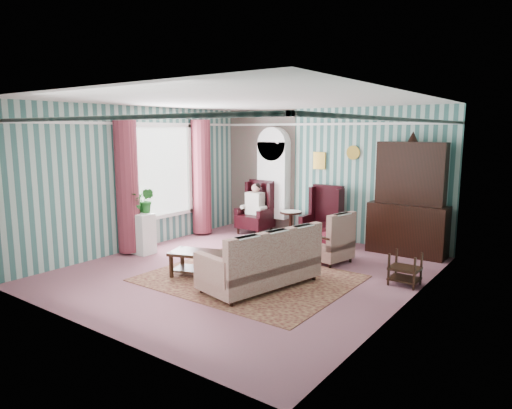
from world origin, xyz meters
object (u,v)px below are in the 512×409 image
Objects in this scene: wingback_right at (321,215)px; sofa at (260,258)px; seated_woman at (255,209)px; round_side_table at (291,224)px; nest_table at (405,268)px; floral_armchair at (328,235)px; bookcase at (273,186)px; dresser_hutch at (409,195)px; plant_stand at (140,233)px; wingback_left at (255,207)px; coffee_table at (200,264)px.

sofa is (0.52, -2.96, -0.17)m from wingback_right.
seated_woman is 0.96m from round_side_table.
floral_armchair reaches higher than nest_table.
floral_armchair is (2.25, -1.50, -0.60)m from bookcase.
seated_woman is at bearing -175.59° from dresser_hutch.
wingback_right is (-1.75, -0.27, -0.55)m from dresser_hutch.
plant_stand is 0.78× the size of floral_armchair.
bookcase is 2.17× the size of floral_armchair.
plant_stand is at bearing -108.49° from bookcase.
seated_woman is 1.14× the size of floral_armchair.
sofa is (2.02, -3.35, -0.67)m from bookcase.
sofa is at bearing -174.60° from floral_armchair.
wingback_left is 0.97m from round_side_table.
coffee_table is at bearing -69.43° from wingback_left.
seated_woman is at bearing 159.15° from nest_table.
floral_armchair is (2.50, -1.11, -0.07)m from seated_woman.
wingback_left is 2.74m from floral_armchair.
bookcase is 1.79× the size of wingback_left.
sofa is 1.88× the size of floral_armchair.
plant_stand is at bearing -132.84° from wingback_right.
plant_stand is (-4.30, -3.02, -0.78)m from dresser_hutch.
sofa reaches higher than coffee_table.
dresser_hutch is at bearing 8.77° from wingback_right.
round_side_table is 0.75× the size of plant_stand.
wingback_right is 1.56× the size of plant_stand.
plant_stand is (-0.80, -2.75, -0.22)m from wingback_left.
bookcase reaches higher than plant_stand.
round_side_table is at bearing 9.46° from seated_woman.
dresser_hutch is 2.11m from nest_table.
wingback_left is at bearing -122.66° from bookcase.
dresser_hutch is 3.55m from wingback_left.
floral_armchair reaches higher than round_side_table.
coffee_table is at bearing 113.15° from sofa.
wingback_right is at bearing -10.01° from round_side_table.
plant_stand is (-0.80, -2.75, -0.19)m from seated_woman.
sofa is (-1.23, -3.23, -0.73)m from dresser_hutch.
nest_table is (4.07, -1.55, -0.35)m from wingback_left.
wingback_left is at bearing 180.00° from wingback_right.
bookcase is 1.63m from wingback_right.
wingback_left is 1.00× the size of wingback_right.
seated_woman reaches higher than plant_stand.
seated_woman is 1.97× the size of round_side_table.
wingback_right is (1.50, -0.39, -0.50)m from bookcase.
dresser_hutch is 2.29× the size of floral_armchair.
plant_stand is at bearing 168.39° from coffee_table.
seated_woman is 2.74m from floral_armchair.
sofa is at bearing -52.51° from wingback_left.
sofa reaches higher than round_side_table.
wingback_left reaches higher than coffee_table.
seated_woman reaches higher than sofa.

